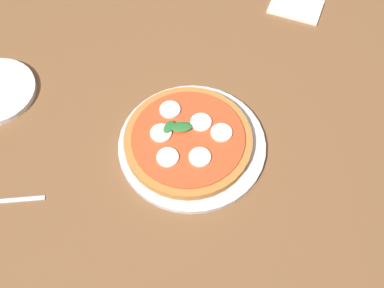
# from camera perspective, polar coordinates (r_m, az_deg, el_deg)

# --- Properties ---
(ground_plane) EXTENTS (6.00, 6.00, 0.00)m
(ground_plane) POSITION_cam_1_polar(r_m,az_deg,el_deg) (1.71, -1.62, -12.83)
(ground_plane) COLOR #2D2B28
(dining_table) EXTENTS (1.42, 1.03, 0.78)m
(dining_table) POSITION_cam_1_polar(r_m,az_deg,el_deg) (1.09, -2.48, -1.23)
(dining_table) COLOR brown
(dining_table) RESTS_ON ground_plane
(serving_tray) EXTENTS (0.31, 0.31, 0.01)m
(serving_tray) POSITION_cam_1_polar(r_m,az_deg,el_deg) (0.98, -0.00, -0.12)
(serving_tray) COLOR silver
(serving_tray) RESTS_ON dining_table
(pizza) EXTENTS (0.27, 0.27, 0.03)m
(pizza) POSITION_cam_1_polar(r_m,az_deg,el_deg) (0.97, -0.48, 0.55)
(pizza) COLOR #B27033
(pizza) RESTS_ON serving_tray
(napkin) EXTENTS (0.15, 0.13, 0.01)m
(napkin) POSITION_cam_1_polar(r_m,az_deg,el_deg) (1.28, 12.49, 15.97)
(napkin) COLOR white
(napkin) RESTS_ON dining_table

